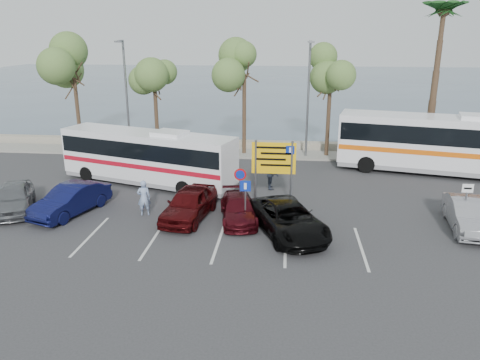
# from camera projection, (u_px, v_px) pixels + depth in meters

# --- Properties ---
(ground) EXTENTS (120.00, 120.00, 0.00)m
(ground) POSITION_uv_depth(u_px,v_px,m) (248.00, 233.00, 21.19)
(ground) COLOR #303033
(ground) RESTS_ON ground
(kerb_strip) EXTENTS (44.00, 2.40, 0.15)m
(kerb_strip) POSITION_uv_depth(u_px,v_px,m) (264.00, 154.00, 34.43)
(kerb_strip) COLOR gray
(kerb_strip) RESTS_ON ground
(seawall) EXTENTS (48.00, 0.80, 0.60)m
(seawall) POSITION_uv_depth(u_px,v_px,m) (266.00, 145.00, 36.25)
(seawall) COLOR gray
(seawall) RESTS_ON ground
(sea) EXTENTS (140.00, 140.00, 0.00)m
(sea) POSITION_uv_depth(u_px,v_px,m) (279.00, 86.00, 78.03)
(sea) COLOR #415468
(sea) RESTS_ON ground
(tree_far_left) EXTENTS (3.20, 3.20, 7.60)m
(tree_far_left) POSITION_uv_depth(u_px,v_px,m) (73.00, 66.00, 33.88)
(tree_far_left) COLOR #382619
(tree_far_left) RESTS_ON kerb_strip
(tree_left) EXTENTS (3.20, 3.20, 7.20)m
(tree_left) POSITION_uv_depth(u_px,v_px,m) (154.00, 71.00, 33.40)
(tree_left) COLOR #382619
(tree_left) RESTS_ON kerb_strip
(tree_mid) EXTENTS (3.20, 3.20, 8.00)m
(tree_mid) POSITION_uv_depth(u_px,v_px,m) (244.00, 62.00, 32.57)
(tree_mid) COLOR #382619
(tree_mid) RESTS_ON kerb_strip
(tree_right) EXTENTS (3.20, 3.20, 7.40)m
(tree_right) POSITION_uv_depth(u_px,v_px,m) (331.00, 70.00, 32.13)
(tree_right) COLOR #382619
(tree_right) RESTS_ON kerb_strip
(palm_tree) EXTENTS (4.80, 4.80, 11.20)m
(palm_tree) POSITION_uv_depth(u_px,v_px,m) (444.00, 13.00, 30.32)
(palm_tree) COLOR #382619
(palm_tree) RESTS_ON kerb_strip
(street_lamp_left) EXTENTS (0.45, 1.15, 8.01)m
(street_lamp_left) POSITION_uv_depth(u_px,v_px,m) (126.00, 91.00, 33.57)
(street_lamp_left) COLOR slate
(street_lamp_left) RESTS_ON kerb_strip
(street_lamp_right) EXTENTS (0.45, 1.15, 8.01)m
(street_lamp_right) POSITION_uv_depth(u_px,v_px,m) (308.00, 94.00, 32.30)
(street_lamp_right) COLOR slate
(street_lamp_right) RESTS_ON kerb_strip
(direction_sign) EXTENTS (2.20, 0.12, 3.60)m
(direction_sign) POSITION_uv_depth(u_px,v_px,m) (274.00, 163.00, 23.38)
(direction_sign) COLOR slate
(direction_sign) RESTS_ON ground
(sign_no_stop) EXTENTS (0.60, 0.08, 2.35)m
(sign_no_stop) POSITION_uv_depth(u_px,v_px,m) (240.00, 184.00, 23.03)
(sign_no_stop) COLOR slate
(sign_no_stop) RESTS_ON ground
(sign_parking) EXTENTS (0.50, 0.07, 2.25)m
(sign_parking) POSITION_uv_depth(u_px,v_px,m) (245.00, 197.00, 21.51)
(sign_parking) COLOR slate
(sign_parking) RESTS_ON ground
(sign_taxi) EXTENTS (0.50, 0.07, 2.20)m
(sign_taxi) POSITION_uv_depth(u_px,v_px,m) (466.00, 200.00, 21.22)
(sign_taxi) COLOR slate
(sign_taxi) RESTS_ON ground
(lane_markings) EXTENTS (12.02, 4.20, 0.01)m
(lane_markings) POSITION_uv_depth(u_px,v_px,m) (220.00, 242.00, 20.35)
(lane_markings) COLOR silver
(lane_markings) RESTS_ON ground
(coach_bus_left) EXTENTS (10.94, 5.50, 3.36)m
(coach_bus_left) POSITION_uv_depth(u_px,v_px,m) (148.00, 159.00, 27.50)
(coach_bus_left) COLOR white
(coach_bus_left) RESTS_ON ground
(coach_bus_right) EXTENTS (12.83, 5.39, 3.91)m
(coach_bus_right) POSITION_uv_depth(u_px,v_px,m) (441.00, 146.00, 29.48)
(coach_bus_right) COLOR white
(coach_bus_right) RESTS_ON ground
(car_silver_a) EXTENTS (3.28, 4.59, 1.45)m
(car_silver_a) POSITION_uv_depth(u_px,v_px,m) (14.00, 198.00, 23.56)
(car_silver_a) COLOR slate
(car_silver_a) RESTS_ON ground
(car_blue) EXTENTS (2.89, 4.70, 1.46)m
(car_blue) POSITION_uv_depth(u_px,v_px,m) (71.00, 200.00, 23.26)
(car_blue) COLOR #0E1243
(car_blue) RESTS_ON ground
(car_maroon) EXTENTS (2.33, 4.26, 1.17)m
(car_maroon) POSITION_uv_depth(u_px,v_px,m) (238.00, 209.00, 22.49)
(car_maroon) COLOR #430B12
(car_maroon) RESTS_ON ground
(car_red) EXTENTS (2.49, 4.70, 1.52)m
(car_red) POSITION_uv_depth(u_px,v_px,m) (189.00, 204.00, 22.67)
(car_red) COLOR #45090C
(car_red) RESTS_ON ground
(suv_black) EXTENTS (4.19, 5.68, 1.43)m
(suv_black) POSITION_uv_depth(u_px,v_px,m) (288.00, 219.00, 20.91)
(suv_black) COLOR black
(suv_black) RESTS_ON ground
(car_silver_b) EXTENTS (2.00, 4.52, 1.44)m
(car_silver_b) POSITION_uv_depth(u_px,v_px,m) (468.00, 215.00, 21.42)
(car_silver_b) COLOR #98989D
(car_silver_b) RESTS_ON ground
(pedestrian_near) EXTENTS (0.75, 0.60, 1.80)m
(pedestrian_near) POSITION_uv_depth(u_px,v_px,m) (144.00, 198.00, 23.06)
(pedestrian_near) COLOR #89A0C8
(pedestrian_near) RESTS_ON ground
(pedestrian_far) EXTENTS (0.74, 0.91, 1.77)m
(pedestrian_far) POSITION_uv_depth(u_px,v_px,m) (272.00, 174.00, 26.99)
(pedestrian_far) COLOR #353D50
(pedestrian_far) RESTS_ON ground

